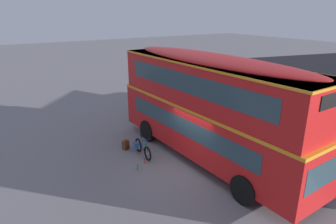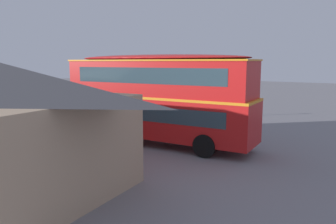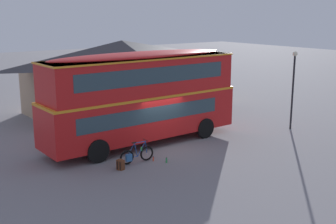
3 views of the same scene
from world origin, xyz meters
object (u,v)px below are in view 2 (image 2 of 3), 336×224
at_px(backpack_on_ground, 226,135).
at_px(water_bottle_red_squeeze, 197,135).
at_px(double_decker_bus, 157,95).
at_px(street_lamp, 80,83).
at_px(touring_bicycle, 207,133).
at_px(water_bottle_green_metal, 196,132).

distance_m(backpack_on_ground, water_bottle_red_squeeze, 1.80).
bearing_deg(water_bottle_red_squeeze, double_decker_bus, 66.86).
height_order(water_bottle_red_squeeze, street_lamp, street_lamp).
distance_m(touring_bicycle, water_bottle_red_squeeze, 0.85).
xyz_separation_m(backpack_on_ground, water_bottle_red_squeeze, (1.79, 0.09, -0.15)).
xyz_separation_m(double_decker_bus, street_lamp, (8.61, -2.67, 0.18)).
bearing_deg(water_bottle_red_squeeze, touring_bicycle, 160.65).
relative_size(water_bottle_green_metal, street_lamp, 0.06).
bearing_deg(street_lamp, backpack_on_ground, -179.75).
distance_m(touring_bicycle, backpack_on_ground, 1.09).
xyz_separation_m(double_decker_bus, touring_bicycle, (-1.89, -2.36, -2.27)).
bearing_deg(street_lamp, touring_bicycle, 178.29).
relative_size(double_decker_bus, street_lamp, 2.34).
relative_size(touring_bicycle, water_bottle_red_squeeze, 7.52).
bearing_deg(water_bottle_green_metal, touring_bicycle, 143.88).
height_order(touring_bicycle, water_bottle_red_squeeze, touring_bicycle).
xyz_separation_m(touring_bicycle, street_lamp, (10.50, -0.31, 2.45)).
distance_m(backpack_on_ground, street_lamp, 11.80).
bearing_deg(double_decker_bus, water_bottle_green_metal, -103.58).
xyz_separation_m(backpack_on_ground, street_lamp, (11.52, 0.05, 2.57)).
relative_size(touring_bicycle, backpack_on_ground, 3.42).
relative_size(backpack_on_ground, street_lamp, 0.11).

